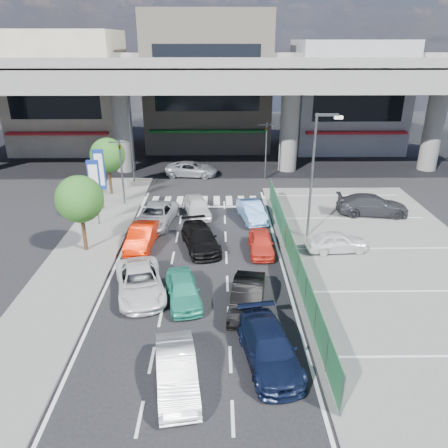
{
  "coord_description": "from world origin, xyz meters",
  "views": [
    {
      "loc": [
        1.15,
        -20.21,
        12.01
      ],
      "look_at": [
        1.48,
        4.34,
        1.61
      ],
      "focal_mm": 35.0,
      "sensor_mm": 36.0,
      "label": 1
    }
  ],
  "objects_px": {
    "hatch_black_mid_right": "(247,297)",
    "kei_truck_front_right": "(252,211)",
    "traffic_light_left": "(120,156)",
    "street_lamp_right": "(315,166)",
    "tree_near": "(80,199)",
    "tree_far": "(108,155)",
    "traffic_light_right": "(266,137)",
    "sedan_white_mid_left": "(140,282)",
    "wagon_silver_front_left": "(156,216)",
    "parked_sedan_dgrey": "(372,205)",
    "street_lamp_left": "(132,130)",
    "minivan_navy_back": "(269,348)",
    "crossing_wagon_silver": "(192,169)",
    "taxi_orange_right": "(261,243)",
    "sedan_white_front_mid": "(197,206)",
    "taxi_teal_mid": "(183,290)",
    "hatch_white_back_mid": "(177,372)",
    "signboard_near": "(95,184)",
    "traffic_cone": "(291,245)",
    "parked_sedan_white": "(337,242)",
    "taxi_orange_left": "(142,237)",
    "signboard_far": "(100,171)"
  },
  "relations": [
    {
      "from": "street_lamp_left",
      "to": "minivan_navy_back",
      "type": "distance_m",
      "value": 26.27
    },
    {
      "from": "sedan_white_mid_left",
      "to": "taxi_orange_left",
      "type": "height_order",
      "value": "taxi_orange_left"
    },
    {
      "from": "tree_near",
      "to": "sedan_white_mid_left",
      "type": "height_order",
      "value": "tree_near"
    },
    {
      "from": "hatch_black_mid_right",
      "to": "tree_near",
      "type": "bearing_deg",
      "value": 154.94
    },
    {
      "from": "sedan_white_front_mid",
      "to": "hatch_white_back_mid",
      "type": "bearing_deg",
      "value": -102.12
    },
    {
      "from": "taxi_teal_mid",
      "to": "tree_near",
      "type": "bearing_deg",
      "value": 126.67
    },
    {
      "from": "traffic_light_left",
      "to": "sedan_white_mid_left",
      "type": "xyz_separation_m",
      "value": [
        3.34,
        -12.94,
        -3.26
      ]
    },
    {
      "from": "signboard_far",
      "to": "sedan_white_front_mid",
      "type": "bearing_deg",
      "value": -8.79
    },
    {
      "from": "sedan_white_front_mid",
      "to": "traffic_light_left",
      "type": "bearing_deg",
      "value": 147.73
    },
    {
      "from": "traffic_light_right",
      "to": "hatch_black_mid_right",
      "type": "distance_m",
      "value": 21.9
    },
    {
      "from": "signboard_far",
      "to": "kei_truck_front_right",
      "type": "height_order",
      "value": "signboard_far"
    },
    {
      "from": "crossing_wagon_silver",
      "to": "taxi_orange_left",
      "type": "bearing_deg",
      "value": 177.4
    },
    {
      "from": "signboard_near",
      "to": "sedan_white_front_mid",
      "type": "bearing_deg",
      "value": 15.63
    },
    {
      "from": "traffic_light_right",
      "to": "taxi_orange_right",
      "type": "bearing_deg",
      "value": -96.61
    },
    {
      "from": "hatch_white_back_mid",
      "to": "taxi_orange_right",
      "type": "height_order",
      "value": "hatch_white_back_mid"
    },
    {
      "from": "hatch_black_mid_right",
      "to": "kei_truck_front_right",
      "type": "xyz_separation_m",
      "value": [
        1.04,
        11.41,
        -0.02
      ]
    },
    {
      "from": "traffic_light_right",
      "to": "signboard_near",
      "type": "relative_size",
      "value": 1.11
    },
    {
      "from": "traffic_cone",
      "to": "wagon_silver_front_left",
      "type": "bearing_deg",
      "value": 154.58
    },
    {
      "from": "traffic_light_left",
      "to": "hatch_white_back_mid",
      "type": "xyz_separation_m",
      "value": [
        5.77,
        -19.46,
        -3.25
      ]
    },
    {
      "from": "traffic_cone",
      "to": "taxi_teal_mid",
      "type": "bearing_deg",
      "value": -138.13
    },
    {
      "from": "crossing_wagon_silver",
      "to": "tree_far",
      "type": "bearing_deg",
      "value": 136.18
    },
    {
      "from": "parked_sedan_dgrey",
      "to": "traffic_light_left",
      "type": "bearing_deg",
      "value": 88.71
    },
    {
      "from": "taxi_orange_left",
      "to": "hatch_white_back_mid",
      "type": "bearing_deg",
      "value": -71.2
    },
    {
      "from": "traffic_light_left",
      "to": "traffic_cone",
      "type": "relative_size",
      "value": 7.58
    },
    {
      "from": "traffic_light_left",
      "to": "street_lamp_right",
      "type": "height_order",
      "value": "street_lamp_right"
    },
    {
      "from": "tree_far",
      "to": "parked_sedan_white",
      "type": "bearing_deg",
      "value": -33.84
    },
    {
      "from": "sedan_white_mid_left",
      "to": "wagon_silver_front_left",
      "type": "relative_size",
      "value": 0.98
    },
    {
      "from": "signboard_far",
      "to": "sedan_white_front_mid",
      "type": "distance_m",
      "value": 7.63
    },
    {
      "from": "tree_near",
      "to": "taxi_orange_left",
      "type": "distance_m",
      "value": 4.34
    },
    {
      "from": "sedan_white_front_mid",
      "to": "wagon_silver_front_left",
      "type": "bearing_deg",
      "value": -159.57
    },
    {
      "from": "sedan_white_front_mid",
      "to": "kei_truck_front_right",
      "type": "relative_size",
      "value": 1.0
    },
    {
      "from": "hatch_black_mid_right",
      "to": "traffic_light_right",
      "type": "bearing_deg",
      "value": 91.17
    },
    {
      "from": "tree_near",
      "to": "parked_sedan_dgrey",
      "type": "height_order",
      "value": "tree_near"
    },
    {
      "from": "minivan_navy_back",
      "to": "taxi_teal_mid",
      "type": "bearing_deg",
      "value": 120.55
    },
    {
      "from": "sedan_white_mid_left",
      "to": "minivan_navy_back",
      "type": "bearing_deg",
      "value": -55.31
    },
    {
      "from": "tree_near",
      "to": "tree_far",
      "type": "bearing_deg",
      "value": 94.36
    },
    {
      "from": "wagon_silver_front_left",
      "to": "kei_truck_front_right",
      "type": "xyz_separation_m",
      "value": [
        6.76,
        0.85,
        -0.02
      ]
    },
    {
      "from": "tree_far",
      "to": "taxi_teal_mid",
      "type": "relative_size",
      "value": 1.25
    },
    {
      "from": "signboard_near",
      "to": "parked_sedan_white",
      "type": "height_order",
      "value": "signboard_near"
    },
    {
      "from": "hatch_black_mid_right",
      "to": "traffic_light_left",
      "type": "bearing_deg",
      "value": 130.17
    },
    {
      "from": "crossing_wagon_silver",
      "to": "parked_sedan_dgrey",
      "type": "bearing_deg",
      "value": -120.8
    },
    {
      "from": "hatch_white_back_mid",
      "to": "parked_sedan_white",
      "type": "relative_size",
      "value": 1.11
    },
    {
      "from": "signboard_near",
      "to": "taxi_orange_right",
      "type": "height_order",
      "value": "signboard_near"
    },
    {
      "from": "hatch_white_back_mid",
      "to": "minivan_navy_back",
      "type": "distance_m",
      "value": 3.8
    },
    {
      "from": "taxi_teal_mid",
      "to": "wagon_silver_front_left",
      "type": "xyz_separation_m",
      "value": [
        -2.6,
        9.77,
        0.03
      ]
    },
    {
      "from": "street_lamp_right",
      "to": "traffic_cone",
      "type": "bearing_deg",
      "value": -127.01
    },
    {
      "from": "sedan_white_mid_left",
      "to": "taxi_orange_left",
      "type": "xyz_separation_m",
      "value": [
        -0.79,
        5.51,
        0.01
      ]
    },
    {
      "from": "signboard_near",
      "to": "taxi_orange_left",
      "type": "relative_size",
      "value": 1.13
    },
    {
      "from": "traffic_light_right",
      "to": "tree_near",
      "type": "distance_m",
      "value": 19.53
    },
    {
      "from": "kei_truck_front_right",
      "to": "crossing_wagon_silver",
      "type": "bearing_deg",
      "value": 103.19
    }
  ]
}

